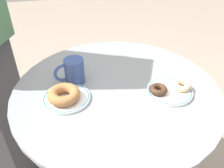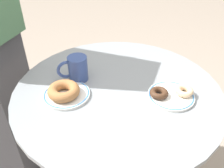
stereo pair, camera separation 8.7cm
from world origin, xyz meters
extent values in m
cylinder|color=gray|center=(0.00, 0.00, 0.72)|extent=(0.79, 0.79, 0.02)
cylinder|color=gray|center=(0.00, 0.00, 0.37)|extent=(0.06, 0.06, 0.69)
cylinder|color=white|center=(-0.19, -0.02, 0.73)|extent=(0.17, 0.17, 0.01)
torus|color=#3D75BC|center=(-0.19, -0.02, 0.74)|extent=(0.17, 0.17, 0.01)
cylinder|color=white|center=(0.19, -0.06, 0.73)|extent=(0.17, 0.17, 0.01)
torus|color=#3D75BC|center=(0.19, -0.06, 0.74)|extent=(0.16, 0.16, 0.01)
torus|color=#A36B3D|center=(-0.20, -0.03, 0.76)|extent=(0.14, 0.14, 0.04)
torus|color=#E0B789|center=(0.24, -0.05, 0.75)|extent=(0.07, 0.07, 0.02)
torus|color=#422819|center=(0.14, -0.06, 0.75)|extent=(0.09, 0.09, 0.02)
cylinder|color=#334784|center=(-0.15, 0.08, 0.78)|extent=(0.08, 0.08, 0.10)
torus|color=#334784|center=(-0.19, 0.07, 0.78)|extent=(0.08, 0.03, 0.08)
camera|label=1|loc=(-0.15, -0.71, 1.30)|focal=38.89mm
camera|label=2|loc=(-0.07, -0.72, 1.30)|focal=38.89mm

